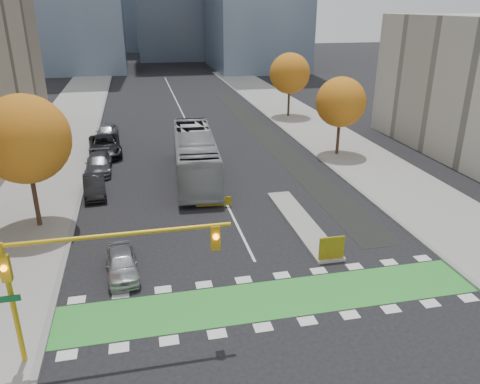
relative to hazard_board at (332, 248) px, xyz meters
name	(u,v)px	position (x,y,z in m)	size (l,w,h in m)	color
ground	(283,318)	(-4.00, -4.20, -0.80)	(300.00, 300.00, 0.00)	black
sidewalk_west	(38,183)	(-17.50, 15.80, -0.73)	(7.00, 120.00, 0.15)	gray
sidewalk_east	(362,160)	(9.50, 15.80, -0.73)	(7.00, 120.00, 0.15)	gray
curb_west	(85,180)	(-14.00, 15.80, -0.73)	(0.30, 120.00, 0.16)	gray
curb_east	(324,162)	(6.00, 15.80, -0.73)	(0.30, 120.00, 0.16)	gray
bike_crossing	(273,299)	(-4.00, -2.70, -0.79)	(20.00, 3.00, 0.01)	green
centre_line	(185,118)	(-4.00, 35.80, -0.80)	(0.15, 70.00, 0.01)	silver
bike_lane_paint	(266,136)	(3.50, 25.80, -0.80)	(2.50, 50.00, 0.01)	black
median_island	(301,222)	(0.00, 4.80, -0.72)	(1.60, 10.00, 0.16)	gray
hazard_board	(332,248)	(0.00, 0.00, 0.00)	(1.40, 0.12, 1.30)	yellow
tree_west	(25,139)	(-16.00, 7.80, 4.82)	(5.20, 5.20, 8.22)	#332114
tree_east_near	(341,102)	(8.00, 17.80, 4.06)	(4.40, 4.40, 7.08)	#332114
tree_east_far	(290,73)	(8.50, 33.80, 4.44)	(4.80, 4.80, 7.65)	#332114
traffic_signal_west	(82,265)	(-11.93, -4.71, 3.23)	(8.53, 0.56, 5.20)	#BF9914
bus	(195,155)	(-5.39, 14.70, 1.03)	(3.07, 13.13, 3.66)	#9A9EA1
parked_car_a	(122,263)	(-10.91, 1.01, -0.13)	(1.58, 3.93, 1.34)	#A4A4A9
parked_car_b	(94,186)	(-13.00, 12.52, -0.09)	(1.50, 4.29, 1.41)	black
parked_car_c	(99,164)	(-13.00, 17.61, -0.07)	(2.04, 5.01, 1.46)	#48474C
parked_car_d	(105,145)	(-12.72, 22.61, 0.05)	(2.81, 6.10, 1.70)	black
parked_car_e	(107,132)	(-12.78, 27.61, 0.03)	(1.95, 4.85, 1.65)	gray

